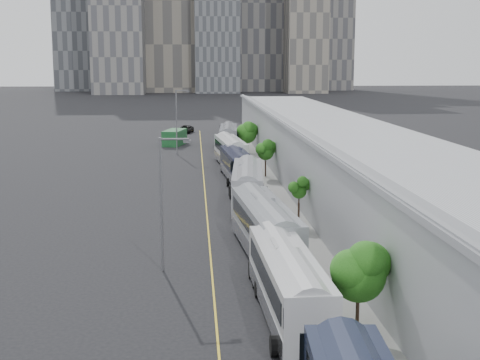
{
  "coord_description": "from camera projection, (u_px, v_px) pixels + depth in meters",
  "views": [
    {
      "loc": [
        -2.5,
        1.56,
        13.36
      ],
      "look_at": [
        1.51,
        60.49,
        3.0
      ],
      "focal_mm": 50.0,
      "sensor_mm": 36.0,
      "label": 1
    }
  ],
  "objects": [
    {
      "name": "sidewalk",
      "position": [
        334.0,
        225.0,
        55.59
      ],
      "size": [
        10.0,
        170.0,
        0.12
      ],
      "primitive_type": "cube",
      "color": "gray",
      "rests_on": "ground"
    },
    {
      "name": "lane_line",
      "position": [
        208.0,
        228.0,
        54.89
      ],
      "size": [
        0.12,
        160.0,
        0.02
      ],
      "primitive_type": "cube",
      "color": "gold",
      "rests_on": "ground"
    },
    {
      "name": "depot",
      "position": [
        383.0,
        184.0,
        55.26
      ],
      "size": [
        12.45,
        160.4,
        7.2
      ],
      "color": "gray",
      "rests_on": "ground"
    },
    {
      "name": "bus_2",
      "position": [
        288.0,
        289.0,
        35.23
      ],
      "size": [
        3.02,
        12.94,
        3.76
      ],
      "rotation": [
        0.0,
        0.0,
        0.03
      ],
      "color": "silver",
      "rests_on": "ground"
    },
    {
      "name": "bus_3",
      "position": [
        265.0,
        232.0,
        46.66
      ],
      "size": [
        3.89,
        13.92,
        4.02
      ],
      "rotation": [
        0.0,
        0.0,
        0.08
      ],
      "color": "gray",
      "rests_on": "ground"
    },
    {
      "name": "bus_4",
      "position": [
        248.0,
        189.0,
        62.8
      ],
      "size": [
        3.85,
        13.78,
        3.98
      ],
      "rotation": [
        0.0,
        0.0,
        -0.08
      ],
      "color": "#96989F",
      "rests_on": "ground"
    },
    {
      "name": "bus_5",
      "position": [
        236.0,
        167.0,
        77.46
      ],
      "size": [
        3.35,
        12.29,
        3.55
      ],
      "rotation": [
        0.0,
        0.0,
        0.07
      ],
      "color": "black",
      "rests_on": "ground"
    },
    {
      "name": "bus_6",
      "position": [
        231.0,
        154.0,
        87.39
      ],
      "size": [
        3.84,
        13.46,
        3.88
      ],
      "rotation": [
        0.0,
        0.0,
        0.09
      ],
      "color": "silver",
      "rests_on": "ground"
    },
    {
      "name": "bus_7",
      "position": [
        228.0,
        139.0,
        104.7
      ],
      "size": [
        3.41,
        13.19,
        3.82
      ],
      "rotation": [
        0.0,
        0.0,
        -0.06
      ],
      "color": "slate",
      "rests_on": "ground"
    },
    {
      "name": "tree_1",
      "position": [
        359.0,
        267.0,
        32.69
      ],
      "size": [
        2.7,
        2.7,
        4.86
      ],
      "color": "black",
      "rests_on": "ground"
    },
    {
      "name": "tree_2",
      "position": [
        299.0,
        190.0,
        55.81
      ],
      "size": [
        1.29,
        1.29,
        3.64
      ],
      "color": "black",
      "rests_on": "ground"
    },
    {
      "name": "tree_3",
      "position": [
        266.0,
        150.0,
        78.62
      ],
      "size": [
        1.96,
        1.96,
        4.31
      ],
      "color": "black",
      "rests_on": "ground"
    },
    {
      "name": "tree_4",
      "position": [
        247.0,
        131.0,
        100.39
      ],
      "size": [
        2.95,
        2.95,
        4.79
      ],
      "color": "black",
      "rests_on": "ground"
    },
    {
      "name": "street_lamp_near",
      "position": [
        164.0,
        195.0,
        42.7
      ],
      "size": [
        2.04,
        0.22,
        8.72
      ],
      "color": "#59595E",
      "rests_on": "ground"
    },
    {
      "name": "street_lamp_far",
      "position": [
        178.0,
        118.0,
        97.9
      ],
      "size": [
        2.04,
        0.22,
        9.51
      ],
      "color": "#59595E",
      "rests_on": "ground"
    },
    {
      "name": "shipping_container",
      "position": [
        175.0,
        137.0,
        110.18
      ],
      "size": [
        4.07,
        6.94,
        2.51
      ],
      "primitive_type": "cube",
      "rotation": [
        0.0,
        0.0,
        -0.23
      ],
      "color": "#164922",
      "rests_on": "ground"
    },
    {
      "name": "suv",
      "position": [
        185.0,
        129.0,
        129.18
      ],
      "size": [
        3.5,
        5.68,
        1.47
      ],
      "primitive_type": "imported",
      "rotation": [
        0.0,
        0.0,
        -0.21
      ],
      "color": "black",
      "rests_on": "ground"
    }
  ]
}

